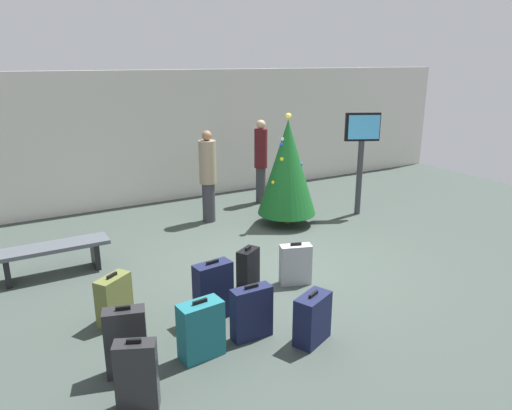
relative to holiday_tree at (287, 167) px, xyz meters
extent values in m
plane|color=#38423D|center=(-1.24, -1.63, -1.15)|extent=(16.00, 16.00, 0.00)
cube|color=beige|center=(-1.24, 2.84, 0.31)|extent=(16.00, 0.20, 2.92)
cylinder|color=#4C3319|center=(0.00, 0.00, -1.03)|extent=(0.12, 0.12, 0.23)
cone|color=#14511E|center=(0.00, 0.00, 0.00)|extent=(1.14, 1.14, 1.83)
sphere|color=#F2D84C|center=(0.00, 0.00, 0.98)|extent=(0.12, 0.12, 0.12)
sphere|color=blue|center=(-0.14, 0.00, 0.45)|extent=(0.08, 0.08, 0.08)
sphere|color=yellow|center=(-0.34, -0.05, -0.24)|extent=(0.08, 0.08, 0.08)
sphere|color=yellow|center=(-0.19, -0.10, 0.20)|extent=(0.08, 0.08, 0.08)
sphere|color=blue|center=(0.20, -0.15, 0.07)|extent=(0.08, 0.08, 0.08)
sphere|color=silver|center=(-0.11, 0.01, 0.55)|extent=(0.08, 0.08, 0.08)
cylinder|color=#333338|center=(1.66, -0.19, -0.37)|extent=(0.12, 0.12, 1.55)
cube|color=black|center=(1.66, -0.19, 0.69)|extent=(0.67, 0.38, 0.56)
cube|color=#4CB2F2|center=(1.66, -0.24, 0.69)|extent=(0.58, 0.29, 0.48)
cube|color=#4C5159|center=(-4.35, -0.23, -0.70)|extent=(1.66, 0.44, 0.06)
cube|color=black|center=(-4.97, -0.23, -0.94)|extent=(0.08, 0.35, 0.42)
cube|color=black|center=(-3.72, -0.23, -0.94)|extent=(0.08, 0.35, 0.42)
cylinder|color=#333338|center=(0.31, 1.54, -0.74)|extent=(0.22, 0.22, 0.81)
cylinder|color=#4C1419|center=(0.31, 1.54, 0.10)|extent=(0.29, 0.29, 0.86)
sphere|color=tan|center=(0.31, 1.54, 0.63)|extent=(0.20, 0.20, 0.20)
cylinder|color=#333338|center=(-1.26, 0.92, -0.75)|extent=(0.25, 0.25, 0.79)
cylinder|color=gray|center=(-1.26, 0.92, 0.07)|extent=(0.44, 0.44, 0.84)
sphere|color=#8C6647|center=(-1.26, 0.92, 0.59)|extent=(0.19, 0.19, 0.19)
cube|color=#141938|center=(-2.76, -2.56, -0.77)|extent=(0.50, 0.27, 0.74)
cube|color=black|center=(-2.76, -2.56, -0.38)|extent=(0.17, 0.05, 0.04)
cube|color=#59602D|center=(-3.87, -2.05, -0.84)|extent=(0.49, 0.43, 0.61)
cube|color=black|center=(-3.87, -2.05, -0.52)|extent=(0.15, 0.11, 0.04)
cube|color=black|center=(-2.02, -2.10, -0.84)|extent=(0.39, 0.33, 0.61)
cube|color=black|center=(-2.02, -2.10, -0.52)|extent=(0.12, 0.09, 0.04)
cube|color=#9EA0A5|center=(-1.33, -2.27, -0.85)|extent=(0.48, 0.32, 0.59)
cube|color=black|center=(-1.33, -2.27, -0.53)|extent=(0.16, 0.08, 0.04)
cube|color=#232326|center=(-4.07, -3.71, -0.79)|extent=(0.42, 0.32, 0.70)
cube|color=black|center=(-4.07, -3.71, -0.42)|extent=(0.13, 0.08, 0.04)
cube|color=#141938|center=(-2.00, -3.60, -0.86)|extent=(0.52, 0.41, 0.58)
cube|color=black|center=(-2.00, -3.60, -0.54)|extent=(0.16, 0.09, 0.04)
cube|color=#141938|center=(-2.57, -3.18, -0.83)|extent=(0.48, 0.19, 0.64)
cube|color=black|center=(-2.57, -3.18, -0.49)|extent=(0.17, 0.03, 0.04)
cube|color=#232326|center=(-4.01, -3.14, -0.78)|extent=(0.46, 0.30, 0.74)
cube|color=black|center=(-4.01, -3.14, -0.38)|extent=(0.15, 0.07, 0.04)
cube|color=#19606B|center=(-3.22, -3.24, -0.82)|extent=(0.50, 0.29, 0.65)
cube|color=black|center=(-3.22, -3.24, -0.48)|extent=(0.17, 0.04, 0.04)
camera|label=1|loc=(-4.95, -7.48, 1.99)|focal=33.44mm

